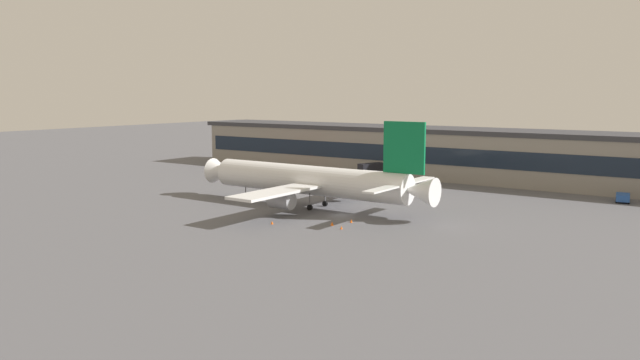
% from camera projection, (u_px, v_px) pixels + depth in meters
% --- Properties ---
extents(ground_plane, '(600.00, 600.00, 0.00)m').
position_uv_depth(ground_plane, '(342.00, 215.00, 115.83)').
color(ground_plane, '#56565B').
extents(terminal_building, '(170.32, 18.69, 13.34)m').
position_uv_depth(terminal_building, '(465.00, 154.00, 163.55)').
color(terminal_building, gray).
rests_on(terminal_building, ground_plane).
extents(airliner, '(53.78, 45.60, 17.61)m').
position_uv_depth(airliner, '(312.00, 180.00, 122.87)').
color(airliner, white).
rests_on(airliner, ground_plane).
extents(baggage_tug, '(4.08, 3.15, 1.85)m').
position_uv_depth(baggage_tug, '(426.00, 184.00, 147.63)').
color(baggage_tug, gray).
rests_on(baggage_tug, ground_plane).
extents(follow_me_car, '(4.37, 4.53, 1.85)m').
position_uv_depth(follow_me_car, '(267.00, 169.00, 177.11)').
color(follow_me_car, red).
rests_on(follow_me_car, ground_plane).
extents(catering_truck, '(5.19, 7.64, 4.15)m').
position_uv_depth(catering_truck, '(371.00, 170.00, 164.50)').
color(catering_truck, black).
rests_on(catering_truck, ground_plane).
extents(pushback_tractor, '(3.31, 5.14, 1.75)m').
position_uv_depth(pushback_tractor, '(623.00, 197.00, 129.51)').
color(pushback_tractor, '#2651A5').
rests_on(pushback_tractor, ground_plane).
extents(belt_loader, '(6.29, 5.49, 1.95)m').
position_uv_depth(belt_loader, '(301.00, 171.00, 171.56)').
color(belt_loader, red).
rests_on(belt_loader, ground_plane).
extents(traffic_cone_0, '(0.45, 0.45, 0.56)m').
position_uv_depth(traffic_cone_0, '(341.00, 228.00, 103.92)').
color(traffic_cone_0, '#F2590C').
rests_on(traffic_cone_0, ground_plane).
extents(traffic_cone_1, '(0.47, 0.47, 0.58)m').
position_uv_depth(traffic_cone_1, '(351.00, 221.00, 109.22)').
color(traffic_cone_1, '#F2590C').
rests_on(traffic_cone_1, ground_plane).
extents(traffic_cone_2, '(0.57, 0.57, 0.71)m').
position_uv_depth(traffic_cone_2, '(332.00, 224.00, 106.74)').
color(traffic_cone_2, '#F2590C').
rests_on(traffic_cone_2, ground_plane).
extents(traffic_cone_3, '(0.47, 0.47, 0.59)m').
position_uv_depth(traffic_cone_3, '(272.00, 223.00, 107.86)').
color(traffic_cone_3, '#F2590C').
rests_on(traffic_cone_3, ground_plane).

